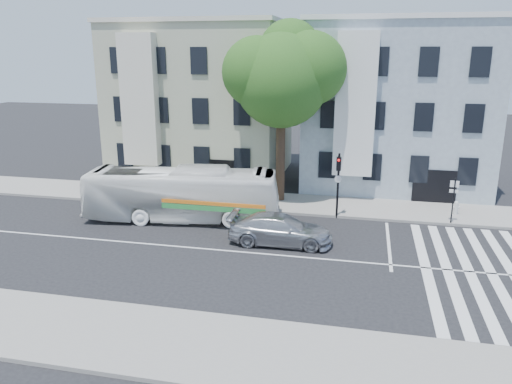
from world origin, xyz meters
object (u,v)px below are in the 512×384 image
(traffic_signal, at_px, (338,177))
(fire_hydrant, at_px, (456,207))
(sedan, at_px, (280,229))
(bus, at_px, (182,194))

(traffic_signal, bearing_deg, fire_hydrant, 9.17)
(sedan, relative_size, fire_hydrant, 6.54)
(bus, distance_m, fire_hydrant, 15.67)
(bus, relative_size, sedan, 2.12)
(sedan, relative_size, traffic_signal, 1.36)
(bus, distance_m, sedan, 6.48)
(bus, height_order, fire_hydrant, bus)
(sedan, bearing_deg, bus, 67.09)
(bus, height_order, sedan, bus)
(sedan, bearing_deg, fire_hydrant, -56.74)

